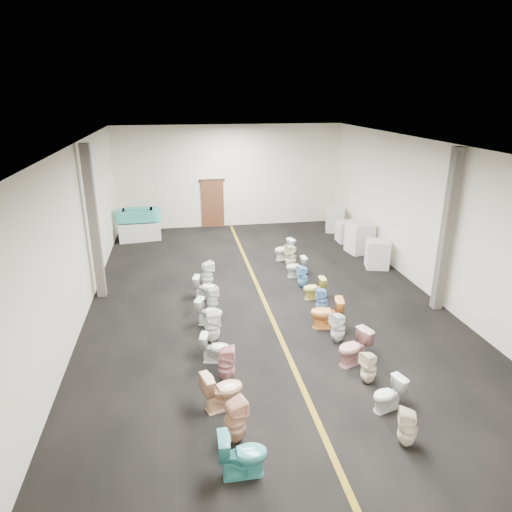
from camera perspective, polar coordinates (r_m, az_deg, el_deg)
The scene contains 39 objects.
floor at distance 13.70m, azimuth 0.83°, elevation -5.20°, with size 16.00×16.00×0.00m, color black.
ceiling at distance 12.49m, azimuth 0.94°, elevation 13.86°, with size 16.00×16.00×0.00m, color black.
wall_back at distance 20.64m, azimuth -3.31°, elevation 9.88°, with size 10.00×10.00×0.00m, color beige.
wall_front at distance 5.96m, azimuth 16.02°, elevation -17.49°, with size 10.00×10.00×0.00m, color beige.
wall_left at distance 12.98m, azimuth -21.38°, elevation 2.58°, with size 16.00×16.00×0.00m, color beige.
wall_right at distance 14.66m, azimuth 20.52°, elevation 4.56°, with size 16.00×16.00×0.00m, color beige.
aisle_stripe at distance 13.70m, azimuth 0.83°, elevation -5.19°, with size 0.12×15.60×0.01m, color #846713.
back_door at distance 20.75m, azimuth -5.43°, elevation 6.49°, with size 1.00×0.10×2.10m, color #562D19.
door_frame at distance 20.54m, azimuth -5.53°, elevation 9.40°, with size 1.15×0.08×0.10m, color #331C11.
column_left at distance 13.88m, azimuth -19.63°, elevation 3.85°, with size 0.25×0.25×4.50m, color #59544C.
column_right at distance 13.31m, azimuth 22.73°, elevation 2.80°, with size 0.25×0.25×4.50m, color #59544C.
display_table at distance 19.53m, azimuth -14.37°, elevation 3.05°, with size 1.67×0.84×0.74m, color silver.
bathtub at distance 19.35m, azimuth -14.55°, elevation 5.03°, with size 1.86×0.68×0.55m.
appliance_crate_a at distance 16.41m, azimuth 14.92°, elevation 0.22°, with size 0.75×0.75×0.96m, color silver.
appliance_crate_b at distance 17.79m, azimuth 12.82°, elevation 2.24°, with size 0.84×0.84×1.15m, color silver.
appliance_crate_c at distance 19.03m, azimuth 11.27°, elevation 3.02°, with size 0.74×0.74×0.84m, color beige.
appliance_crate_d at distance 20.34m, azimuth 9.82°, elevation 4.52°, with size 0.75×0.75×1.07m, color silver.
toilet_left_0 at distance 7.86m, azimuth -1.66°, elevation -23.52°, with size 0.45×0.79×0.80m, color teal.
toilet_left_1 at distance 8.40m, azimuth -2.67°, elevation -19.90°, with size 0.38×0.39×0.85m, color #E2A681.
toilet_left_2 at distance 9.14m, azimuth -4.20°, elevation -16.32°, with size 0.46×0.80×0.82m, color #F7BF92.
toilet_left_3 at distance 9.88m, azimuth -3.73°, elevation -13.29°, with size 0.36×0.37×0.80m, color #CF8D8E.
toilet_left_4 at distance 10.55m, azimuth -5.09°, elevation -11.37°, with size 0.38×0.67×0.69m, color silver.
toilet_left_5 at distance 11.27m, azimuth -5.50°, elevation -8.79°, with size 0.37×0.38×0.83m, color white.
toilet_left_6 at distance 12.09m, azimuth -5.83°, elevation -6.99°, with size 0.40×0.71×0.72m, color white.
toilet_left_7 at distance 12.85m, azimuth -5.48°, elevation -5.35°, with size 0.31×0.32×0.70m, color white.
toilet_left_8 at distance 13.58m, azimuth -6.32°, elevation -3.92°, with size 0.40×0.70×0.71m, color white.
toilet_left_9 at distance 14.32m, azimuth -6.14°, elevation -2.33°, with size 0.38×0.39×0.85m, color white.
toilet_right_0 at distance 8.75m, azimuth 18.42°, elevation -19.72°, with size 0.33×0.33×0.73m, color beige.
toilet_right_1 at distance 9.47m, azimuth 16.21°, elevation -16.30°, with size 0.37×0.65×0.67m, color white.
toilet_right_2 at distance 10.08m, azimuth 13.91°, elevation -13.41°, with size 0.33×0.34×0.73m, color #F5E9C8.
toilet_right_3 at distance 10.64m, azimuth 12.14°, elevation -11.13°, with size 0.45×0.79×0.81m, color #D39493.
toilet_right_4 at distance 11.41m, azimuth 10.22°, elevation -8.80°, with size 0.35×0.36×0.78m, color white.
toilet_right_5 at distance 12.00m, azimuth 8.82°, elevation -7.06°, with size 0.47×0.82×0.84m, color #F6983E.
toilet_right_6 at distance 12.80m, azimuth 8.22°, elevation -5.51°, with size 0.33×0.33×0.73m, color #6FA9E0.
toilet_right_7 at distance 13.61m, azimuth 7.26°, elevation -4.02°, with size 0.37×0.65×0.66m, color #E7DE5A.
toilet_right_8 at distance 14.33m, azimuth 5.89°, elevation -2.58°, with size 0.32×0.33×0.72m, color #70BCEA.
toilet_right_9 at distance 15.14m, azimuth 5.02°, elevation -1.36°, with size 0.39×0.68×0.69m, color silver.
toilet_right_10 at distance 15.85m, azimuth 4.39°, elevation -0.04°, with size 0.38×0.39×0.85m, color #F6EAC5.
toilet_right_11 at distance 16.67m, azimuth 3.54°, elevation 0.81°, with size 0.42×0.74×0.75m, color white.
Camera 1 is at (-2.33, -12.20, 5.79)m, focal length 32.00 mm.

